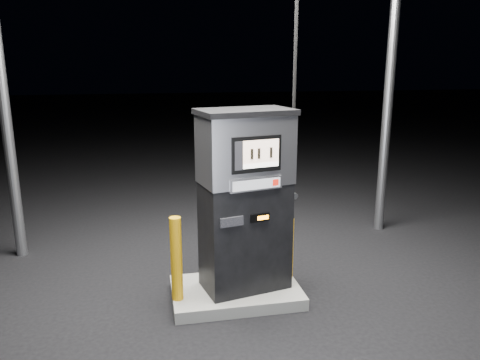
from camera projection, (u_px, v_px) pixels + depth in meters
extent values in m
plane|color=black|center=(236.00, 298.00, 5.94)|extent=(80.00, 80.00, 0.00)
cube|color=slate|center=(236.00, 292.00, 5.92)|extent=(1.60, 1.00, 0.15)
cylinder|color=gray|center=(4.00, 109.00, 6.71)|extent=(0.16, 0.16, 4.50)
cylinder|color=gray|center=(388.00, 102.00, 7.86)|extent=(0.16, 0.16, 4.50)
cube|color=black|center=(245.00, 235.00, 5.78)|extent=(1.13, 0.80, 1.35)
cube|color=#A8A8AF|center=(245.00, 149.00, 5.51)|extent=(1.16, 0.82, 0.81)
cube|color=black|center=(245.00, 112.00, 5.40)|extent=(1.21, 0.87, 0.07)
cube|color=black|center=(256.00, 154.00, 5.23)|extent=(0.60, 0.16, 0.41)
cube|color=beige|center=(261.00, 151.00, 5.23)|extent=(0.44, 0.10, 0.26)
cube|color=white|center=(261.00, 165.00, 5.27)|extent=(0.44, 0.10, 0.05)
cube|color=#A8A8AF|center=(256.00, 184.00, 5.32)|extent=(0.64, 0.17, 0.15)
cube|color=gray|center=(257.00, 185.00, 5.30)|extent=(0.58, 0.13, 0.11)
cube|color=#AF160B|center=(276.00, 182.00, 5.39)|extent=(0.07, 0.02, 0.08)
cube|color=black|center=(260.00, 218.00, 5.44)|extent=(0.24, 0.07, 0.10)
cube|color=orange|center=(263.00, 218.00, 5.45)|extent=(0.14, 0.03, 0.05)
cube|color=black|center=(232.00, 222.00, 5.31)|extent=(0.28, 0.09, 0.11)
cube|color=black|center=(286.00, 195.00, 5.88)|extent=(0.15, 0.21, 0.27)
cylinder|color=gray|center=(291.00, 194.00, 5.91)|extent=(0.12, 0.25, 0.08)
cylinder|color=black|center=(296.00, 45.00, 5.41)|extent=(0.05, 0.05, 3.36)
cylinder|color=#C98C0B|center=(176.00, 259.00, 5.48)|extent=(0.14, 0.14, 1.03)
cylinder|color=#C98C0B|center=(289.00, 248.00, 6.09)|extent=(0.13, 0.13, 0.81)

